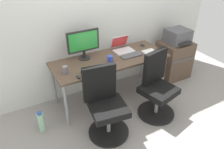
{
  "coord_description": "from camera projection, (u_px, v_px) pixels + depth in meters",
  "views": [
    {
      "loc": [
        -1.38,
        -2.55,
        2.19
      ],
      "look_at": [
        0.0,
        -0.05,
        0.46
      ],
      "focal_mm": 35.17,
      "sensor_mm": 36.0,
      "label": 1
    }
  ],
  "objects": [
    {
      "name": "ground_plane",
      "position": [
        111.0,
        97.0,
        3.62
      ],
      "size": [
        5.28,
        5.28,
        0.0
      ],
      "primitive_type": "plane",
      "color": "gray"
    },
    {
      "name": "back_wall",
      "position": [
        97.0,
        12.0,
        3.25
      ],
      "size": [
        4.4,
        0.04,
        2.6
      ],
      "primitive_type": "cube",
      "color": "silver",
      "rests_on": "ground"
    },
    {
      "name": "desk",
      "position": [
        110.0,
        62.0,
        3.28
      ],
      "size": [
        1.74,
        0.67,
        0.71
      ],
      "color": "brown",
      "rests_on": "ground"
    },
    {
      "name": "office_chair_left",
      "position": [
        105.0,
        105.0,
        2.77
      ],
      "size": [
        0.54,
        0.54,
        0.94
      ],
      "color": "black",
      "rests_on": "ground"
    },
    {
      "name": "office_chair_right",
      "position": [
        157.0,
        88.0,
        3.11
      ],
      "size": [
        0.54,
        0.54,
        0.94
      ],
      "color": "black",
      "rests_on": "ground"
    },
    {
      "name": "side_cabinet",
      "position": [
        174.0,
        60.0,
        4.03
      ],
      "size": [
        0.55,
        0.47,
        0.68
      ],
      "color": "brown",
      "rests_on": "ground"
    },
    {
      "name": "printer",
      "position": [
        178.0,
        36.0,
        3.79
      ],
      "size": [
        0.38,
        0.4,
        0.24
      ],
      "color": "#515156",
      "rests_on": "side_cabinet"
    },
    {
      "name": "water_bottle_on_floor",
      "position": [
        41.0,
        122.0,
        2.91
      ],
      "size": [
        0.09,
        0.09,
        0.31
      ],
      "color": "#A5D8B2",
      "rests_on": "ground"
    },
    {
      "name": "desktop_monitor",
      "position": [
        83.0,
        43.0,
        3.13
      ],
      "size": [
        0.48,
        0.18,
        0.43
      ],
      "color": "#262626",
      "rests_on": "desk"
    },
    {
      "name": "open_laptop",
      "position": [
        122.0,
        47.0,
        3.47
      ],
      "size": [
        0.31,
        0.29,
        0.22
      ],
      "color": "silver",
      "rests_on": "desk"
    },
    {
      "name": "keyboard_by_monitor",
      "position": [
        94.0,
        71.0,
        2.93
      ],
      "size": [
        0.34,
        0.12,
        0.02
      ],
      "primitive_type": "cube",
      "color": "#2D2D2D",
      "rests_on": "desk"
    },
    {
      "name": "keyboard_by_laptop",
      "position": [
        132.0,
        56.0,
        3.31
      ],
      "size": [
        0.34,
        0.12,
        0.02
      ],
      "primitive_type": "cube",
      "color": "#515156",
      "rests_on": "desk"
    },
    {
      "name": "mouse_by_monitor",
      "position": [
        142.0,
        45.0,
        3.64
      ],
      "size": [
        0.06,
        0.1,
        0.03
      ],
      "primitive_type": "ellipsoid",
      "color": "#2D2D2D",
      "rests_on": "desk"
    },
    {
      "name": "mouse_by_laptop",
      "position": [
        79.0,
        76.0,
        2.79
      ],
      "size": [
        0.06,
        0.1,
        0.03
      ],
      "primitive_type": "ellipsoid",
      "color": "#2D2D2D",
      "rests_on": "desk"
    },
    {
      "name": "coffee_mug",
      "position": [
        110.0,
        59.0,
        3.14
      ],
      "size": [
        0.08,
        0.08,
        0.09
      ],
      "primitive_type": "cylinder",
      "color": "blue",
      "rests_on": "desk"
    },
    {
      "name": "pen_cup",
      "position": [
        65.0,
        70.0,
        2.86
      ],
      "size": [
        0.07,
        0.07,
        0.1
      ],
      "primitive_type": "cylinder",
      "color": "slate",
      "rests_on": "desk"
    },
    {
      "name": "paper_pile",
      "position": [
        152.0,
        53.0,
        3.39
      ],
      "size": [
        0.21,
        0.3,
        0.01
      ],
      "primitive_type": "cube",
      "color": "white",
      "rests_on": "desk"
    }
  ]
}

